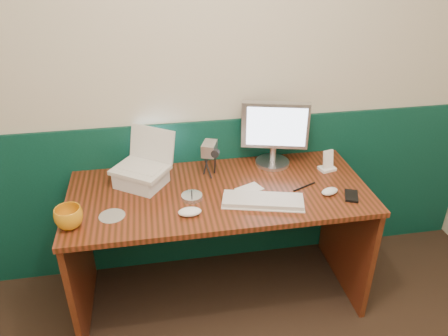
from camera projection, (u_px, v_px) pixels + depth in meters
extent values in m
cube|color=beige|center=(207.00, 78.00, 2.40)|extent=(3.50, 0.04, 2.50)
cube|color=#073025|center=(209.00, 194.00, 2.76)|extent=(3.48, 0.02, 1.00)
cube|color=#371C0A|center=(220.00, 246.00, 2.51)|extent=(1.60, 0.70, 0.75)
cube|color=silver|center=(141.00, 178.00, 2.36)|extent=(0.31, 0.30, 0.08)
cube|color=silver|center=(263.00, 201.00, 2.22)|extent=(0.43, 0.23, 0.02)
ellipsoid|color=silver|center=(330.00, 191.00, 2.29)|extent=(0.11, 0.09, 0.03)
ellipsoid|color=white|center=(190.00, 212.00, 2.12)|extent=(0.12, 0.07, 0.04)
imported|color=orange|center=(69.00, 218.00, 2.02)|extent=(0.17, 0.17, 0.10)
cylinder|color=silver|center=(192.00, 197.00, 2.25)|extent=(0.11, 0.11, 0.02)
cylinder|color=silver|center=(112.00, 216.00, 2.12)|extent=(0.13, 0.13, 0.00)
cylinder|color=black|center=(304.00, 187.00, 2.35)|extent=(0.14, 0.07, 0.01)
cube|color=white|center=(249.00, 189.00, 2.34)|extent=(0.16, 0.14, 0.00)
cube|color=white|center=(327.00, 169.00, 2.52)|extent=(0.10, 0.09, 0.02)
cube|color=white|center=(328.00, 159.00, 2.49)|extent=(0.07, 0.04, 0.11)
cube|color=black|center=(351.00, 196.00, 2.27)|extent=(0.10, 0.13, 0.01)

